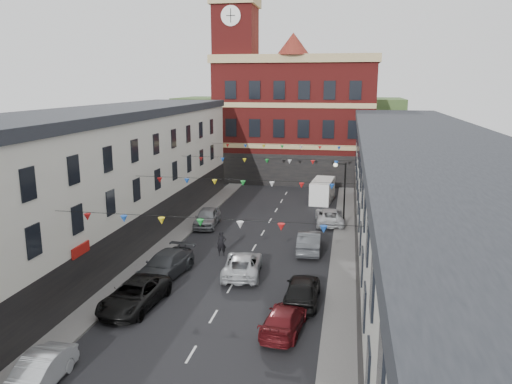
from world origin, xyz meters
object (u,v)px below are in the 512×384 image
Objects in this scene: car_right_f at (329,216)px; moving_car at (243,264)px; street_lamp at (342,187)px; white_van at (322,191)px; car_right_d at (302,290)px; pedestrian at (222,244)px; car_left_d at (165,265)px; car_right_e at (309,241)px; car_left_c at (135,295)px; car_left_e at (207,217)px; car_left_b at (38,373)px; car_right_c at (284,319)px.

car_right_f is 14.51m from moving_car.
street_lamp is 1.12× the size of white_van.
car_right_d is 9.74m from pedestrian.
street_lamp is at bearing -73.63° from white_van.
moving_car is 2.81× the size of pedestrian.
car_left_d reaches higher than car_right_f.
car_right_e is 0.93× the size of car_right_f.
street_lamp is 1.09× the size of car_left_c.
car_right_d is 0.90× the size of white_van.
car_right_d is at bearing -60.16° from car_left_e.
car_left_b is 29.78m from car_right_f.
car_left_b is 37.87m from white_van.
car_right_f is 12.62m from pedestrian.
car_left_e is at bearing -175.91° from street_lamp.
car_left_c reaches higher than car_right_f.
car_right_f is at bearing -87.89° from car_right_c.
car_right_f is 1.00× the size of moving_car.
car_right_f is (0.84, 17.20, -0.09)m from car_right_d.
car_left_d is 1.15× the size of car_right_d.
car_right_f is (10.25, 19.60, -0.03)m from car_left_c.
white_van is at bearing -84.53° from car_right_c.
car_left_e is 0.97× the size of car_right_e.
moving_car is (5.79, 14.13, 0.03)m from car_left_b.
car_left_d reaches higher than car_left_b.
car_left_e reaches higher than car_right_e.
street_lamp is 1.41× the size of car_left_b.
pedestrian is (-6.70, 7.07, 0.11)m from car_right_d.
car_right_c is at bearing 86.95° from car_right_e.
white_van reaches higher than car_left_b.
car_right_d is at bearing 18.71° from car_left_c.
pedestrian is at bearing 47.72° from car_right_f.
pedestrian is at bearing 76.98° from car_left_b.
car_right_f is at bearing -92.61° from car_right_d.
white_van is (0.30, 29.68, 0.51)m from car_right_c.
car_left_b is 2.28× the size of pedestrian.
car_right_e is 2.64× the size of pedestrian.
car_right_e is at bearing 56.43° from car_left_c.
car_right_d reaches higher than car_left_b.
car_left_d is at bearing 49.77° from car_right_f.
car_left_d is at bearing 7.94° from moving_car.
car_right_c is 0.86× the size of white_van.
car_right_d is at bearing -97.03° from street_lamp.
car_right_d is 2.58× the size of pedestrian.
car_left_b is at bearing -100.18° from white_van.
car_right_e is at bearing 44.88° from car_left_d.
pedestrian is at bearing 68.04° from car_left_d.
street_lamp is at bearing 63.09° from car_left_b.
car_right_c is 2.48× the size of pedestrian.
white_van is (0.05, 16.86, 0.37)m from car_right_e.
car_left_c is at bearing 50.14° from car_right_e.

